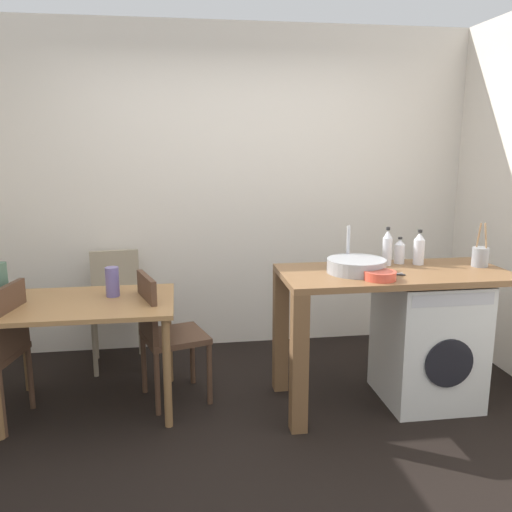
% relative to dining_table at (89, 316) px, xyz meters
% --- Properties ---
extents(ground_plane, '(5.46, 5.46, 0.00)m').
position_rel_dining_table_xyz_m(ground_plane, '(0.98, -0.65, -0.64)').
color(ground_plane, black).
extents(wall_back, '(4.60, 0.10, 2.70)m').
position_rel_dining_table_xyz_m(wall_back, '(0.98, 1.10, 0.71)').
color(wall_back, silver).
rests_on(wall_back, ground_plane).
extents(dining_table, '(1.10, 0.76, 0.74)m').
position_rel_dining_table_xyz_m(dining_table, '(0.00, 0.00, 0.00)').
color(dining_table, '#9E7042').
rests_on(dining_table, ground_plane).
extents(chair_opposite, '(0.50, 0.50, 0.90)m').
position_rel_dining_table_xyz_m(chair_opposite, '(0.48, 0.03, -0.14)').
color(chair_opposite, '#4C3323').
rests_on(chair_opposite, ground_plane).
extents(chair_spare_by_wall, '(0.45, 0.45, 0.90)m').
position_rel_dining_table_xyz_m(chair_spare_by_wall, '(0.09, 0.77, -0.14)').
color(chair_spare_by_wall, gray).
rests_on(chair_spare_by_wall, ground_plane).
extents(kitchen_counter, '(1.50, 0.68, 0.92)m').
position_rel_dining_table_xyz_m(kitchen_counter, '(1.78, -0.21, 0.12)').
color(kitchen_counter, brown).
rests_on(kitchen_counter, ground_plane).
extents(washing_machine, '(0.60, 0.61, 0.86)m').
position_rel_dining_table_xyz_m(washing_machine, '(2.25, -0.21, -0.21)').
color(washing_machine, silver).
rests_on(washing_machine, ground_plane).
extents(sink_basin, '(0.38, 0.38, 0.09)m').
position_rel_dining_table_xyz_m(sink_basin, '(1.73, -0.21, 0.32)').
color(sink_basin, '#9EA0A5').
rests_on(sink_basin, kitchen_counter).
extents(tap, '(0.02, 0.02, 0.28)m').
position_rel_dining_table_xyz_m(tap, '(1.73, -0.03, 0.42)').
color(tap, '#B2B2B7').
rests_on(tap, kitchen_counter).
extents(bottle_tall_green, '(0.07, 0.07, 0.27)m').
position_rel_dining_table_xyz_m(bottle_tall_green, '(2.01, -0.03, 0.40)').
color(bottle_tall_green, silver).
rests_on(bottle_tall_green, kitchen_counter).
extents(bottle_squat_brown, '(0.07, 0.07, 0.19)m').
position_rel_dining_table_xyz_m(bottle_squat_brown, '(2.12, 0.01, 0.36)').
color(bottle_squat_brown, silver).
rests_on(bottle_squat_brown, kitchen_counter).
extents(bottle_clear_small, '(0.08, 0.08, 0.24)m').
position_rel_dining_table_xyz_m(bottle_clear_small, '(2.23, -0.04, 0.39)').
color(bottle_clear_small, silver).
rests_on(bottle_clear_small, kitchen_counter).
extents(mixing_bowl, '(0.20, 0.20, 0.05)m').
position_rel_dining_table_xyz_m(mixing_bowl, '(1.81, -0.41, 0.31)').
color(mixing_bowl, '#D84C38').
rests_on(mixing_bowl, kitchen_counter).
extents(utensil_crock, '(0.11, 0.11, 0.30)m').
position_rel_dining_table_xyz_m(utensil_crock, '(2.62, -0.16, 0.35)').
color(utensil_crock, gray).
rests_on(utensil_crock, kitchen_counter).
extents(vase, '(0.09, 0.09, 0.20)m').
position_rel_dining_table_xyz_m(vase, '(0.15, 0.10, 0.20)').
color(vase, slate).
rests_on(vase, dining_table).
extents(scissors, '(0.15, 0.06, 0.01)m').
position_rel_dining_table_xyz_m(scissors, '(1.94, -0.31, 0.28)').
color(scissors, '#B2B2B7').
rests_on(scissors, kitchen_counter).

